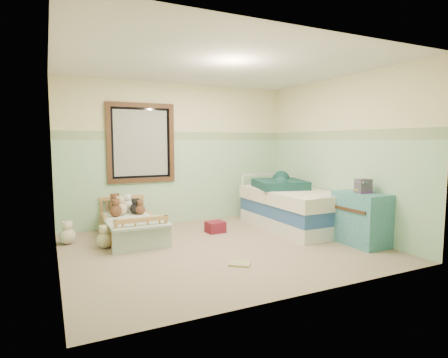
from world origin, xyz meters
name	(u,v)px	position (x,y,z in m)	size (l,w,h in m)	color
floor	(222,248)	(0.00, 0.00, -0.01)	(4.20, 3.60, 0.02)	gray
ceiling	(222,64)	(0.00, 0.00, 2.51)	(4.20, 3.60, 0.02)	silver
wall_back	(179,154)	(0.00, 1.80, 1.25)	(4.20, 0.04, 2.50)	beige
wall_front	(306,166)	(0.00, -1.80, 1.25)	(4.20, 0.04, 2.50)	beige
wall_left	(54,162)	(-2.10, 0.00, 1.25)	(0.04, 3.60, 2.50)	beige
wall_right	(339,155)	(2.10, 0.00, 1.25)	(0.04, 3.60, 2.50)	beige
wainscot_mint	(180,181)	(0.00, 1.79, 0.75)	(4.20, 0.01, 1.50)	#9EC1A5
border_strip	(180,136)	(0.00, 1.79, 1.57)	(4.20, 0.01, 0.15)	#5A855D
window_frame	(141,143)	(-0.70, 1.76, 1.45)	(1.16, 0.06, 1.36)	black
window_blinds	(141,143)	(-0.70, 1.77, 1.45)	(0.92, 0.01, 1.12)	#AEAEA6
toddler_bed_frame	(131,232)	(-1.05, 1.05, 0.10)	(0.74, 1.48, 0.19)	olive
toddler_mattress	(131,222)	(-1.05, 1.05, 0.25)	(0.68, 1.42, 0.12)	white
patchwork_quilt	(138,223)	(-1.05, 0.59, 0.33)	(0.81, 0.74, 0.03)	#6B92B5
plush_bed_brown	(115,206)	(-1.20, 1.55, 0.42)	(0.22, 0.22, 0.22)	brown
plush_bed_white	(127,206)	(-1.00, 1.55, 0.41)	(0.20, 0.20, 0.20)	silver
plush_bed_tan	(121,209)	(-1.15, 1.33, 0.41)	(0.21, 0.21, 0.21)	#CBB78C
plush_bed_dark	(135,209)	(-0.92, 1.33, 0.40)	(0.17, 0.17, 0.17)	black
plush_floor_cream	(68,236)	(-1.95, 1.11, 0.11)	(0.23, 0.23, 0.23)	beige
plush_floor_tan	(105,240)	(-1.50, 0.66, 0.11)	(0.22, 0.22, 0.22)	#CBB78C
twin_bed_frame	(292,222)	(1.55, 0.49, 0.11)	(0.95, 1.90, 0.22)	white
twin_boxspring	(292,209)	(1.55, 0.49, 0.33)	(0.95, 1.90, 0.22)	navy
twin_mattress	(292,196)	(1.55, 0.49, 0.55)	(0.99, 1.94, 0.22)	beige
teal_blanket	(280,184)	(1.50, 0.79, 0.73)	(0.81, 0.86, 0.14)	#112F30
dresser	(361,219)	(1.86, -0.74, 0.37)	(0.47, 0.75, 0.75)	#276F72
book_stack	(363,186)	(1.86, -0.75, 0.85)	(0.20, 0.15, 0.20)	#51383D
red_pillow	(215,227)	(0.26, 0.80, 0.09)	(0.28, 0.25, 0.18)	#A50F2B
floor_book	(240,264)	(-0.13, -0.77, 0.01)	(0.25, 0.19, 0.02)	yellow
extra_plush_0	(113,208)	(-1.22, 1.60, 0.39)	(0.16, 0.16, 0.16)	#CBB78C
extra_plush_1	(116,211)	(-1.24, 1.25, 0.41)	(0.19, 0.19, 0.19)	brown
extra_plush_2	(140,210)	(-0.85, 1.26, 0.39)	(0.16, 0.16, 0.16)	brown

